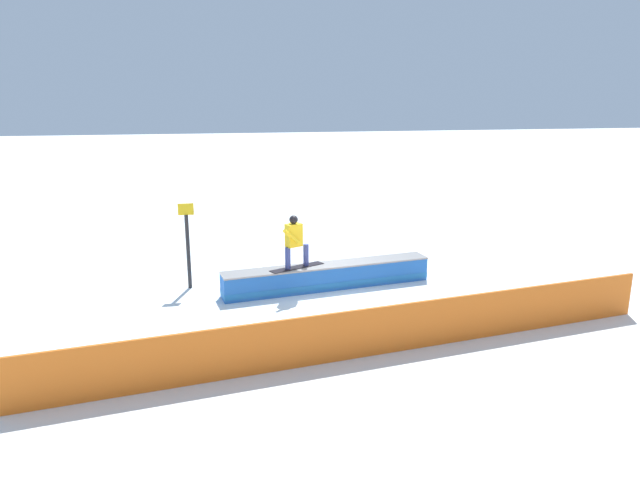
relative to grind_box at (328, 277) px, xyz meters
name	(u,v)px	position (x,y,z in m)	size (l,w,h in m)	color
ground_plane	(328,288)	(0.00, 0.00, -0.30)	(120.00, 120.00, 0.00)	white
grind_box	(328,277)	(0.00, 0.00, 0.00)	(5.63, 1.49, 0.65)	blue
snowboarder	(295,240)	(0.90, 0.16, 1.10)	(1.49, 0.89, 1.38)	black
safety_fence	(371,332)	(0.00, 4.13, 0.20)	(13.14, 0.06, 0.99)	orange
trail_marker	(188,244)	(3.58, -0.71, 0.91)	(0.40, 0.10, 2.27)	#262628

